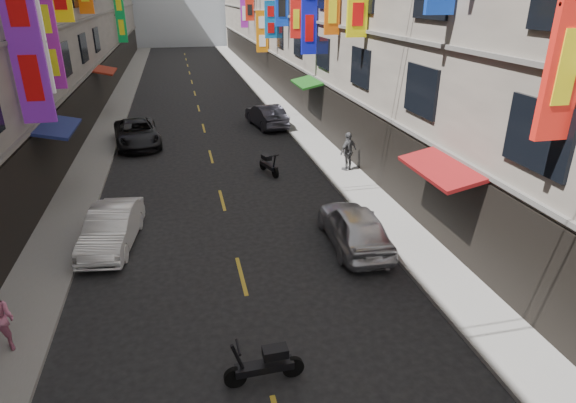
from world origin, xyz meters
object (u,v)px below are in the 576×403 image
car_left_far (137,133)px  car_right_far (266,116)px  scooter_far_right (269,165)px  car_left_mid (112,228)px  car_right_mid (354,226)px  pedestrian_rfar (348,151)px  scooter_crossing (266,365)px

car_left_far → car_right_far: car_right_far is taller
scooter_far_right → car_left_mid: (-6.49, -5.91, 0.23)m
car_left_mid → car_right_mid: size_ratio=0.95×
car_left_mid → car_right_far: 16.66m
car_right_mid → pedestrian_rfar: size_ratio=2.32×
car_left_far → car_right_mid: (7.87, -13.93, 0.03)m
car_left_mid → car_right_mid: (7.99, -1.78, 0.06)m
car_right_far → car_left_mid: bearing=51.7°
car_left_far → pedestrian_rfar: 12.24m
car_right_far → scooter_far_right: bearing=70.6°
car_left_mid → scooter_crossing: bearing=-53.9°
scooter_crossing → scooter_far_right: 13.46m
scooter_far_right → car_left_mid: car_left_mid is taller
scooter_far_right → car_right_mid: (1.49, -7.69, 0.29)m
car_left_far → car_right_far: 8.25m
scooter_crossing → car_right_mid: (4.05, 5.52, 0.29)m
scooter_crossing → car_left_far: car_left_far is taller
scooter_crossing → car_right_far: car_right_far is taller
scooter_crossing → scooter_far_right: bearing=-12.4°
scooter_far_right → car_left_far: (-6.37, 6.24, 0.26)m
car_right_far → pedestrian_rfar: (2.25, -9.34, 0.32)m
car_left_far → pedestrian_rfar: (10.12, -6.87, 0.34)m
pedestrian_rfar → car_right_mid: bearing=40.9°
car_left_mid → scooter_far_right: bearing=50.1°
scooter_far_right → car_left_far: 8.92m
car_left_far → car_right_mid: bearing=-68.1°
car_right_mid → car_left_mid: bearing=-10.2°
car_right_mid → pedestrian_rfar: bearing=-105.3°
scooter_crossing → car_left_far: bearing=9.6°
scooter_crossing → car_left_far: (-3.82, 19.45, 0.26)m
scooter_crossing → pedestrian_rfar: (6.30, 12.58, 0.60)m
scooter_crossing → car_right_mid: car_right_mid is taller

